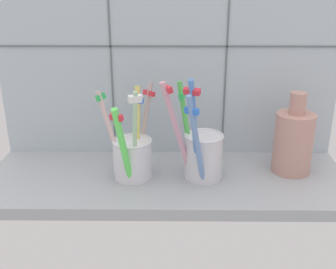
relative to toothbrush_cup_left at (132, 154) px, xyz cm
name	(u,v)px	position (x,y,z in cm)	size (l,w,h in cm)	color
counter_slab	(168,182)	(6.16, 0.43, -5.44)	(64.00, 22.00, 2.00)	#9EA3A8
tile_wall_back	(169,48)	(6.16, 12.42, 16.06)	(64.00, 2.20, 45.00)	#B2C1CC
toothbrush_cup_left	(132,154)	(0.00, 0.00, 0.00)	(9.93, 12.51, 16.42)	silver
toothbrush_cup_right	(201,153)	(11.86, -0.21, 0.49)	(10.95, 10.36, 18.81)	silver
ceramic_vase	(293,141)	(28.27, 3.00, 1.40)	(6.79, 6.79, 14.65)	tan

